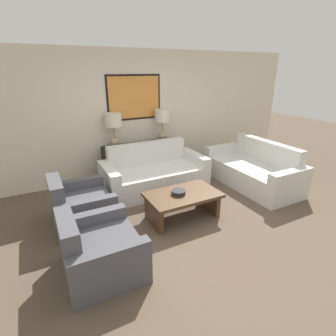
% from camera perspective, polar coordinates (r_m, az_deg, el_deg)
% --- Properties ---
extents(ground_plane, '(20.00, 20.00, 0.00)m').
position_cam_1_polar(ground_plane, '(4.12, 6.43, -12.61)').
color(ground_plane, brown).
extents(back_wall, '(8.24, 0.12, 2.65)m').
position_cam_1_polar(back_wall, '(5.79, -7.38, 11.40)').
color(back_wall, beige).
rests_on(back_wall, ground_plane).
extents(console_table, '(1.60, 0.37, 0.76)m').
position_cam_1_polar(console_table, '(5.79, -6.02, 1.69)').
color(console_table, black).
rests_on(console_table, ground_plane).
extents(table_lamp_left, '(0.33, 0.33, 0.69)m').
position_cam_1_polar(table_lamp_left, '(5.39, -11.79, 9.41)').
color(table_lamp_left, tan).
rests_on(table_lamp_left, console_table).
extents(table_lamp_right, '(0.33, 0.33, 0.69)m').
position_cam_1_polar(table_lamp_right, '(5.78, -1.27, 10.58)').
color(table_lamp_right, tan).
rests_on(table_lamp_right, console_table).
extents(couch_by_back_wall, '(2.00, 0.94, 0.88)m').
position_cam_1_polar(couch_by_back_wall, '(5.20, -3.05, -1.45)').
color(couch_by_back_wall, silver).
rests_on(couch_by_back_wall, ground_plane).
extents(couch_by_side, '(0.94, 2.00, 0.88)m').
position_cam_1_polar(couch_by_side, '(5.67, 18.00, -0.57)').
color(couch_by_side, silver).
rests_on(couch_by_side, ground_plane).
extents(coffee_table, '(1.15, 0.70, 0.42)m').
position_cam_1_polar(coffee_table, '(4.20, 3.21, -6.94)').
color(coffee_table, '#4C331E').
rests_on(coffee_table, ground_plane).
extents(decorative_bowl, '(0.22, 0.22, 0.06)m').
position_cam_1_polar(decorative_bowl, '(4.11, 2.29, -5.30)').
color(decorative_bowl, '#232328').
rests_on(decorative_bowl, coffee_table).
extents(armchair_near_back_wall, '(0.86, 0.95, 0.78)m').
position_cam_1_polar(armchair_near_back_wall, '(4.28, -18.55, -8.08)').
color(armchair_near_back_wall, '#4C4C51').
rests_on(armchair_near_back_wall, ground_plane).
extents(armchair_near_camera, '(0.86, 0.95, 0.78)m').
position_cam_1_polar(armchair_near_camera, '(3.30, -14.79, -17.12)').
color(armchair_near_camera, '#4C4C51').
rests_on(armchair_near_camera, ground_plane).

